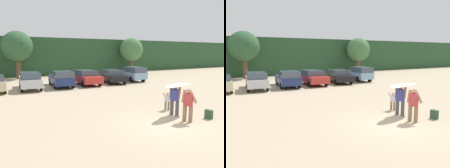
{
  "view_description": "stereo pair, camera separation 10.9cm",
  "coord_description": "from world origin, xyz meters",
  "views": [
    {
      "loc": [
        -7.27,
        -7.42,
        3.33
      ],
      "look_at": [
        0.77,
        6.75,
        1.02
      ],
      "focal_mm": 35.8,
      "sensor_mm": 36.0,
      "label": 1
    },
    {
      "loc": [
        -7.17,
        -7.47,
        3.33
      ],
      "look_at": [
        0.77,
        6.75,
        1.02
      ],
      "focal_mm": 35.8,
      "sensor_mm": 36.0,
      "label": 2
    }
  ],
  "objects": [
    {
      "name": "person_child",
      "position": [
        1.77,
        2.02,
        0.6
      ],
      "size": [
        0.33,
        0.45,
        1.05
      ],
      "rotation": [
        0.0,
        0.0,
        3.67
      ],
      "color": "#8C6B4C",
      "rests_on": "ground_plane"
    },
    {
      "name": "parked_car_red",
      "position": [
        1.71,
        13.85,
        0.81
      ],
      "size": [
        2.06,
        4.46,
        1.51
      ],
      "rotation": [
        0.0,
        0.0,
        1.54
      ],
      "color": "#B72D28",
      "rests_on": "ground_plane"
    },
    {
      "name": "surfboard_cream",
      "position": [
        1.48,
        0.93,
        1.64
      ],
      "size": [
        2.4,
        1.18,
        0.13
      ],
      "rotation": [
        0.0,
        0.0,
        3.38
      ],
      "color": "beige"
    },
    {
      "name": "tree_left",
      "position": [
        -3.67,
        22.83,
        4.05
      ],
      "size": [
        3.76,
        3.76,
        5.97
      ],
      "color": "brown",
      "rests_on": "ground_plane"
    },
    {
      "name": "person_companion",
      "position": [
        1.06,
        -0.13,
        0.93
      ],
      "size": [
        0.51,
        0.72,
        1.64
      ],
      "rotation": [
        0.0,
        0.0,
        3.67
      ],
      "color": "#8C6B4C",
      "rests_on": "ground_plane"
    },
    {
      "name": "hillside_ridge",
      "position": [
        0.0,
        30.99,
        2.72
      ],
      "size": [
        108.0,
        12.0,
        5.44
      ],
      "primitive_type": "cube",
      "color": "#284C2D",
      "rests_on": "ground_plane"
    },
    {
      "name": "parked_car_silver",
      "position": [
        -3.85,
        13.67,
        0.85
      ],
      "size": [
        2.17,
        4.86,
        1.58
      ],
      "rotation": [
        0.0,
        0.0,
        1.47
      ],
      "color": "silver",
      "rests_on": "ground_plane"
    },
    {
      "name": "parked_car_black",
      "position": [
        4.8,
        13.91,
        0.75
      ],
      "size": [
        2.48,
        4.95,
        1.44
      ],
      "rotation": [
        0.0,
        0.0,
        1.45
      ],
      "color": "black",
      "rests_on": "ground_plane"
    },
    {
      "name": "backpack_dropped",
      "position": [
        2.4,
        -0.31,
        0.22
      ],
      "size": [
        0.24,
        0.34,
        0.45
      ],
      "color": "#2D4C33",
      "rests_on": "ground_plane"
    },
    {
      "name": "tree_right",
      "position": [
        13.64,
        23.0,
        3.73
      ],
      "size": [
        3.8,
        3.8,
        5.66
      ],
      "color": "brown",
      "rests_on": "ground_plane"
    },
    {
      "name": "person_adult",
      "position": [
        1.35,
        1.02,
        0.94
      ],
      "size": [
        0.47,
        0.61,
        1.66
      ],
      "rotation": [
        0.0,
        0.0,
        3.67
      ],
      "color": "#4C4C51",
      "rests_on": "ground_plane"
    },
    {
      "name": "parked_car_sky_blue",
      "position": [
        7.65,
        14.2,
        0.88
      ],
      "size": [
        1.97,
        4.73,
        1.68
      ],
      "rotation": [
        0.0,
        0.0,
        1.52
      ],
      "color": "#84ADD1",
      "rests_on": "ground_plane"
    },
    {
      "name": "ground_plane",
      "position": [
        0.0,
        0.0,
        0.0
      ],
      "size": [
        120.0,
        120.0,
        0.0
      ],
      "primitive_type": "plane",
      "color": "tan"
    },
    {
      "name": "parked_car_navy",
      "position": [
        -0.91,
        13.75,
        0.82
      ],
      "size": [
        2.36,
        4.98,
        1.6
      ],
      "rotation": [
        0.0,
        0.0,
        1.45
      ],
      "color": "navy",
      "rests_on": "ground_plane"
    }
  ]
}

